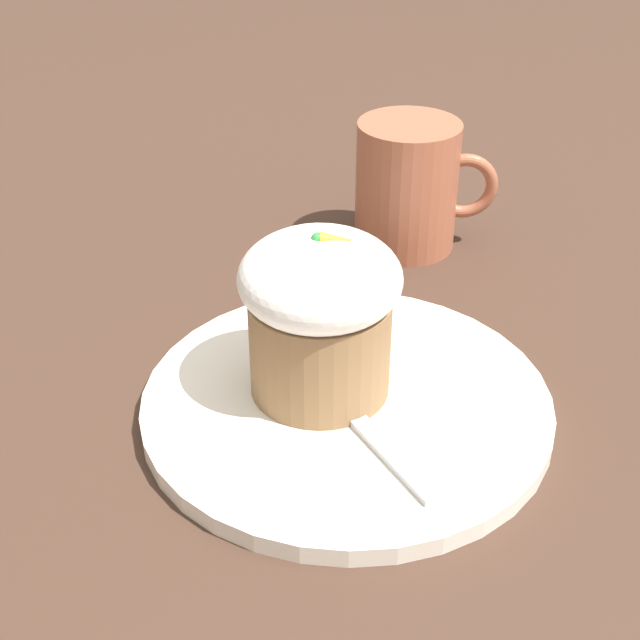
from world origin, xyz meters
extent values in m
plane|color=#3D281E|center=(0.00, 0.00, 0.00)|extent=(4.00, 4.00, 0.00)
cylinder|color=white|center=(0.00, 0.00, 0.01)|extent=(0.23, 0.23, 0.01)
cylinder|color=olive|center=(-0.02, 0.01, 0.04)|extent=(0.08, 0.08, 0.06)
ellipsoid|color=white|center=(-0.02, 0.01, 0.08)|extent=(0.09, 0.09, 0.05)
cone|color=orange|center=(-0.01, 0.01, 0.11)|extent=(0.02, 0.01, 0.01)
sphere|color=green|center=(-0.02, 0.01, 0.11)|extent=(0.01, 0.01, 0.01)
cube|color=#B7B7BC|center=(0.02, -0.05, 0.01)|extent=(0.05, 0.08, 0.00)
ellipsoid|color=#B7B7BC|center=(-0.01, -0.01, 0.01)|extent=(0.04, 0.05, 0.01)
cylinder|color=#9E563D|center=(0.05, 0.21, 0.05)|extent=(0.08, 0.08, 0.10)
torus|color=#9E563D|center=(0.09, 0.21, 0.05)|extent=(0.05, 0.01, 0.05)
camera|label=1|loc=(-0.01, -0.40, 0.32)|focal=50.00mm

